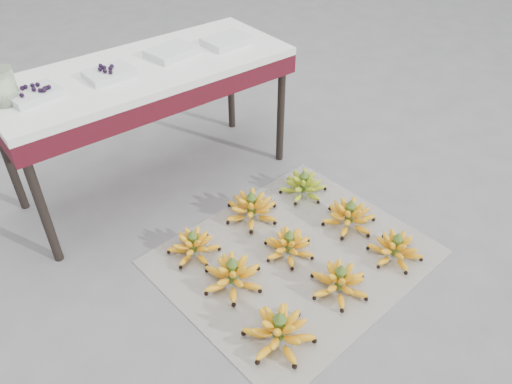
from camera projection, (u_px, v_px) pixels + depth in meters
ground at (278, 260)px, 2.51m from camera, size 60.00×60.00×0.00m
newspaper_mat at (294, 257)px, 2.52m from camera, size 1.33×1.14×0.01m
bunch_front_left at (279, 331)px, 2.09m from camera, size 0.37×0.37×0.19m
bunch_front_center at (339, 282)px, 2.31m from camera, size 0.33×0.33×0.17m
bunch_front_right at (395, 249)px, 2.48m from camera, size 0.33×0.33×0.16m
bunch_mid_left at (233, 275)px, 2.34m from camera, size 0.34×0.34×0.18m
bunch_mid_center at (289, 245)px, 2.50m from camera, size 0.30×0.30×0.16m
bunch_mid_right at (349, 216)px, 2.67m from camera, size 0.32×0.32×0.17m
bunch_back_left at (193, 246)px, 2.50m from camera, size 0.32×0.32×0.16m
bunch_back_center at (252, 208)px, 2.72m from camera, size 0.39×0.39×0.18m
bunch_back_right at (303, 185)px, 2.89m from camera, size 0.33×0.33×0.17m
vendor_table at (146, 81)px, 2.62m from camera, size 1.55×0.62×0.75m
tray_far_left at (34, 94)px, 2.27m from camera, size 0.24×0.19×0.06m
tray_left at (109, 73)px, 2.44m from camera, size 0.23×0.17×0.06m
tray_right at (172, 52)px, 2.65m from camera, size 0.28×0.22×0.04m
tray_far_right at (227, 41)px, 2.77m from camera, size 0.26×0.19×0.04m
glass_jar at (2, 86)px, 2.20m from camera, size 0.16×0.16×0.16m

